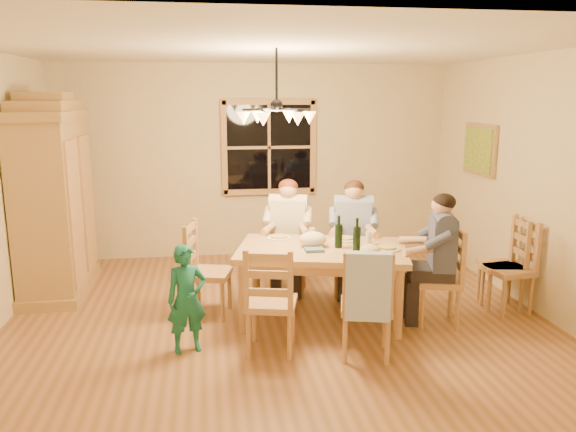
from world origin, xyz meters
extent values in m
plane|color=brown|center=(0.00, 0.00, 0.00)|extent=(5.50, 5.50, 0.00)
cube|color=white|center=(0.00, 0.00, 2.70)|extent=(5.50, 5.00, 0.02)
cube|color=beige|center=(0.00, 2.50, 1.35)|extent=(5.50, 0.02, 2.70)
cube|color=beige|center=(2.75, 0.00, 1.35)|extent=(0.02, 5.00, 2.70)
cube|color=black|center=(0.20, 2.48, 1.55)|extent=(1.20, 0.03, 1.20)
cube|color=#AB764B|center=(0.20, 2.46, 1.55)|extent=(1.30, 0.06, 1.30)
cube|color=olive|center=(2.72, 1.20, 1.60)|extent=(0.04, 0.78, 0.64)
cube|color=#1E6B2D|center=(2.69, 1.20, 1.60)|extent=(0.02, 0.68, 0.54)
cylinder|color=black|center=(0.00, 0.00, 2.44)|extent=(0.02, 0.02, 0.53)
sphere|color=black|center=(0.00, 0.00, 2.17)|extent=(0.12, 0.12, 0.12)
cylinder|color=black|center=(0.16, 0.00, 2.13)|extent=(0.34, 0.02, 0.02)
cone|color=#FFB259|center=(0.32, 0.00, 2.05)|extent=(0.13, 0.13, 0.12)
cylinder|color=black|center=(0.08, 0.14, 2.13)|extent=(0.19, 0.31, 0.02)
cone|color=#FFB259|center=(0.16, 0.28, 2.05)|extent=(0.13, 0.13, 0.12)
cylinder|color=black|center=(-0.08, 0.14, 2.13)|extent=(0.19, 0.31, 0.02)
cone|color=#FFB259|center=(-0.16, 0.28, 2.05)|extent=(0.13, 0.13, 0.12)
cylinder|color=black|center=(-0.16, 0.00, 2.13)|extent=(0.34, 0.02, 0.02)
cone|color=#FFB259|center=(-0.32, 0.00, 2.05)|extent=(0.13, 0.13, 0.12)
cylinder|color=black|center=(-0.08, -0.14, 2.13)|extent=(0.19, 0.31, 0.02)
cone|color=#FFB259|center=(-0.16, -0.28, 2.05)|extent=(0.13, 0.13, 0.12)
cylinder|color=black|center=(0.08, -0.14, 2.13)|extent=(0.19, 0.31, 0.02)
cone|color=#FFB259|center=(0.16, -0.28, 2.05)|extent=(0.13, 0.13, 0.12)
cube|color=olive|center=(-2.43, 1.21, 1.00)|extent=(0.60, 1.30, 2.00)
cube|color=olive|center=(-2.43, 1.21, 2.05)|extent=(0.66, 1.40, 0.10)
cube|color=olive|center=(-2.43, 1.21, 2.15)|extent=(0.58, 1.00, 0.12)
cube|color=olive|center=(-2.43, 1.21, 2.25)|extent=(0.52, 0.55, 0.10)
cube|color=#AB764B|center=(-2.12, 0.88, 1.00)|extent=(0.03, 0.55, 1.60)
cube|color=#AB764B|center=(-2.12, 1.54, 1.00)|extent=(0.03, 0.55, 1.60)
cube|color=olive|center=(-2.43, 1.21, 0.06)|extent=(0.66, 1.40, 0.12)
cube|color=tan|center=(0.45, -0.06, 0.73)|extent=(1.88, 1.40, 0.06)
cube|color=#AB764B|center=(0.45, -0.06, 0.65)|extent=(1.69, 1.22, 0.10)
cylinder|color=#AB764B|center=(-0.37, -0.29, 0.35)|extent=(0.09, 0.09, 0.70)
cylinder|color=#AB764B|center=(1.07, -0.64, 0.35)|extent=(0.09, 0.09, 0.70)
cylinder|color=#AB764B|center=(-0.17, 0.52, 0.35)|extent=(0.09, 0.09, 0.70)
cylinder|color=#AB764B|center=(1.26, 0.16, 0.35)|extent=(0.09, 0.09, 0.70)
cube|color=#AB764B|center=(0.23, 0.81, 0.45)|extent=(0.53, 0.51, 0.06)
cube|color=#AB764B|center=(0.23, 0.81, 0.72)|extent=(0.38, 0.14, 0.54)
cube|color=#AB764B|center=(0.95, 0.63, 0.45)|extent=(0.53, 0.51, 0.06)
cube|color=#AB764B|center=(0.95, 0.63, 0.72)|extent=(0.38, 0.14, 0.54)
cube|color=#AB764B|center=(-0.15, -0.73, 0.45)|extent=(0.53, 0.51, 0.06)
cube|color=#AB764B|center=(-0.15, -0.73, 0.72)|extent=(0.38, 0.14, 0.54)
cube|color=#AB764B|center=(0.67, -0.93, 0.45)|extent=(0.53, 0.51, 0.06)
cube|color=#AB764B|center=(0.67, -0.93, 0.72)|extent=(0.38, 0.14, 0.54)
cube|color=#AB764B|center=(-0.68, 0.22, 0.45)|extent=(0.51, 0.53, 0.06)
cube|color=#AB764B|center=(-0.68, 0.22, 0.72)|extent=(0.14, 0.38, 0.54)
cube|color=#AB764B|center=(1.58, -0.34, 0.45)|extent=(0.51, 0.53, 0.06)
cube|color=#AB764B|center=(1.58, -0.34, 0.72)|extent=(0.14, 0.38, 0.54)
cube|color=beige|center=(0.23, 0.81, 0.84)|extent=(0.44, 0.31, 0.52)
cube|color=#262328|center=(0.23, 0.81, 0.53)|extent=(0.47, 0.50, 0.14)
sphere|color=tan|center=(0.23, 0.81, 1.22)|extent=(0.21, 0.21, 0.21)
ellipsoid|color=#592614|center=(0.23, 0.81, 1.25)|extent=(0.22, 0.22, 0.17)
cube|color=#344B91|center=(0.95, 0.63, 0.84)|extent=(0.44, 0.31, 0.52)
cube|color=#262328|center=(0.95, 0.63, 0.53)|extent=(0.47, 0.50, 0.14)
sphere|color=tan|center=(0.95, 0.63, 1.22)|extent=(0.21, 0.21, 0.21)
ellipsoid|color=#381E11|center=(0.95, 0.63, 1.25)|extent=(0.22, 0.22, 0.17)
cube|color=#414968|center=(1.58, -0.34, 0.84)|extent=(0.31, 0.44, 0.52)
cube|color=#262328|center=(1.58, -0.34, 0.53)|extent=(0.50, 0.47, 0.14)
sphere|color=tan|center=(1.58, -0.34, 1.22)|extent=(0.21, 0.21, 0.21)
ellipsoid|color=black|center=(1.58, -0.34, 1.25)|extent=(0.22, 0.22, 0.17)
cube|color=#9BAED2|center=(0.62, -1.12, 0.70)|extent=(0.39, 0.19, 0.58)
cylinder|color=black|center=(0.61, -0.08, 0.93)|extent=(0.08, 0.08, 0.33)
cylinder|color=black|center=(0.76, -0.22, 0.93)|extent=(0.08, 0.08, 0.33)
cylinder|color=white|center=(0.07, 0.35, 0.77)|extent=(0.26, 0.26, 0.02)
cylinder|color=white|center=(0.74, 0.19, 0.77)|extent=(0.26, 0.26, 0.02)
cylinder|color=white|center=(1.07, -0.24, 0.77)|extent=(0.26, 0.26, 0.02)
cylinder|color=silver|center=(0.40, 0.21, 0.83)|extent=(0.06, 0.06, 0.14)
cylinder|color=silver|center=(0.94, -0.02, 0.83)|extent=(0.06, 0.06, 0.14)
ellipsoid|color=tan|center=(0.85, -0.41, 0.82)|extent=(0.20, 0.20, 0.11)
cube|color=slate|center=(0.34, -0.18, 0.78)|extent=(0.21, 0.18, 0.03)
ellipsoid|color=beige|center=(0.36, -0.01, 0.84)|extent=(0.28, 0.22, 0.15)
imported|color=#186C5B|center=(-0.89, -0.62, 0.49)|extent=(0.41, 0.32, 0.98)
cube|color=#AB764B|center=(2.45, 0.02, 0.45)|extent=(0.49, 0.51, 0.06)
cube|color=#AB764B|center=(2.45, 0.02, 0.72)|extent=(0.11, 0.38, 0.54)
cube|color=#AB764B|center=(2.45, -0.12, 0.45)|extent=(0.48, 0.50, 0.06)
cube|color=#AB764B|center=(2.45, -0.12, 0.72)|extent=(0.10, 0.38, 0.54)
camera|label=1|loc=(-0.68, -5.42, 2.26)|focal=35.00mm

